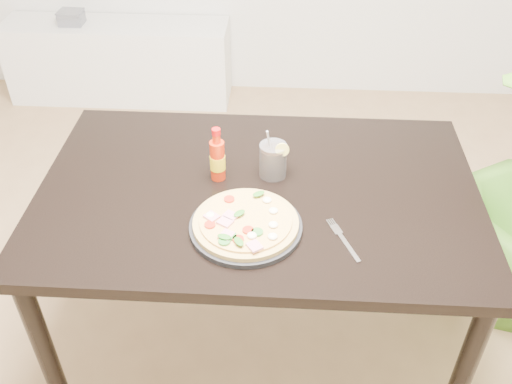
# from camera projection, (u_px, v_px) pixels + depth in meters

# --- Properties ---
(floor) EXTENTS (4.50, 4.50, 0.00)m
(floor) POSITION_uv_depth(u_px,v_px,m) (203.00, 369.00, 2.16)
(floor) COLOR #9E7A51
(floor) RESTS_ON ground
(dining_table) EXTENTS (1.40, 0.90, 0.75)m
(dining_table) POSITION_uv_depth(u_px,v_px,m) (258.00, 208.00, 1.86)
(dining_table) COLOR black
(dining_table) RESTS_ON ground
(plate) EXTENTS (0.33, 0.33, 0.02)m
(plate) POSITION_uv_depth(u_px,v_px,m) (246.00, 227.00, 1.66)
(plate) COLOR black
(plate) RESTS_ON dining_table
(pizza) EXTENTS (0.31, 0.31, 0.03)m
(pizza) POSITION_uv_depth(u_px,v_px,m) (245.00, 222.00, 1.64)
(pizza) COLOR tan
(pizza) RESTS_ON plate
(hot_sauce_bottle) EXTENTS (0.06, 0.06, 0.19)m
(hot_sauce_bottle) POSITION_uv_depth(u_px,v_px,m) (218.00, 159.00, 1.81)
(hot_sauce_bottle) COLOR red
(hot_sauce_bottle) RESTS_ON dining_table
(cola_cup) EXTENTS (0.09, 0.09, 0.18)m
(cola_cup) POSITION_uv_depth(u_px,v_px,m) (273.00, 161.00, 1.84)
(cola_cup) COLOR black
(cola_cup) RESTS_ON dining_table
(fork) EXTENTS (0.09, 0.18, 0.00)m
(fork) POSITION_uv_depth(u_px,v_px,m) (342.00, 239.00, 1.63)
(fork) COLOR silver
(fork) RESTS_ON dining_table
(media_console) EXTENTS (1.40, 0.34, 0.50)m
(media_console) POSITION_uv_depth(u_px,v_px,m) (120.00, 61.00, 3.66)
(media_console) COLOR white
(media_console) RESTS_ON ground
(cd_stack) EXTENTS (0.14, 0.12, 0.08)m
(cd_stack) POSITION_uv_depth(u_px,v_px,m) (71.00, 17.00, 3.47)
(cd_stack) COLOR slate
(cd_stack) RESTS_ON media_console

